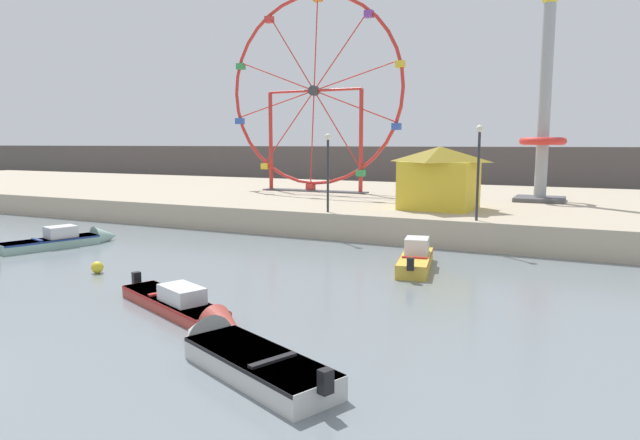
# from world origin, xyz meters

# --- Properties ---
(quay_promenade) EXTENTS (110.00, 23.14, 1.31)m
(quay_promenade) POSITION_xyz_m (0.00, 31.39, 0.66)
(quay_promenade) COLOR #B7A88E
(quay_promenade) RESTS_ON ground_plane
(distant_town_skyline) EXTENTS (140.00, 3.00, 4.40)m
(distant_town_skyline) POSITION_xyz_m (0.00, 52.21, 2.20)
(distant_town_skyline) COLOR #564C47
(distant_town_skyline) RESTS_ON ground_plane
(motorboat_faded_red) EXTENTS (5.85, 3.21, 1.12)m
(motorboat_faded_red) POSITION_xyz_m (2.93, 6.88, 0.25)
(motorboat_faded_red) COLOR #B24238
(motorboat_faded_red) RESTS_ON ground_plane
(motorboat_seafoam) EXTENTS (2.74, 5.46, 1.30)m
(motorboat_seafoam) POSITION_xyz_m (-9.14, 13.25, 0.29)
(motorboat_seafoam) COLOR #93BCAD
(motorboat_seafoam) RESTS_ON ground_plane
(motorboat_pale_grey) EXTENTS (5.02, 3.11, 1.22)m
(motorboat_pale_grey) POSITION_xyz_m (5.94, 4.66, 0.26)
(motorboat_pale_grey) COLOR silver
(motorboat_pale_grey) RESTS_ON ground_plane
(motorboat_mustard_yellow) EXTENTS (1.97, 5.10, 1.38)m
(motorboat_mustard_yellow) POSITION_xyz_m (6.69, 16.07, 0.36)
(motorboat_mustard_yellow) COLOR gold
(motorboat_mustard_yellow) RESTS_ON ground_plane
(ferris_wheel_red_frame) EXTENTS (13.19, 1.20, 13.67)m
(ferris_wheel_red_frame) POSITION_xyz_m (-5.17, 31.07, 8.18)
(ferris_wheel_red_frame) COLOR red
(ferris_wheel_red_frame) RESTS_ON quay_promenade
(drop_tower_steel_tower) EXTENTS (2.80, 2.80, 12.08)m
(drop_tower_steel_tower) POSITION_xyz_m (9.98, 30.75, 5.86)
(drop_tower_steel_tower) COLOR #999EA3
(drop_tower_steel_tower) RESTS_ON quay_promenade
(carnival_booth_yellow_awning) EXTENTS (4.09, 3.85, 3.26)m
(carnival_booth_yellow_awning) POSITION_xyz_m (5.49, 24.26, 3.01)
(carnival_booth_yellow_awning) COLOR yellow
(carnival_booth_yellow_awning) RESTS_ON quay_promenade
(promenade_lamp_near) EXTENTS (0.32, 0.32, 4.22)m
(promenade_lamp_near) POSITION_xyz_m (8.13, 20.45, 4.04)
(promenade_lamp_near) COLOR #2D2D33
(promenade_lamp_near) RESTS_ON quay_promenade
(promenade_lamp_far) EXTENTS (0.32, 0.32, 3.90)m
(promenade_lamp_far) POSITION_xyz_m (0.82, 20.43, 3.86)
(promenade_lamp_far) COLOR #2D2D33
(promenade_lamp_far) RESTS_ON quay_promenade
(mooring_buoy_orange) EXTENTS (0.44, 0.44, 0.44)m
(mooring_buoy_orange) POSITION_xyz_m (-3.54, 9.68, 0.22)
(mooring_buoy_orange) COLOR yellow
(mooring_buoy_orange) RESTS_ON ground_plane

